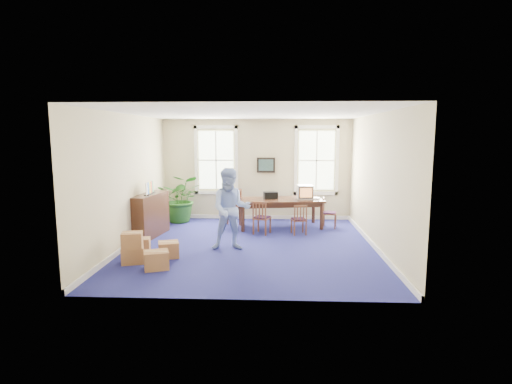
{
  "coord_description": "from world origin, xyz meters",
  "views": [
    {
      "loc": [
        0.56,
        -9.49,
        2.69
      ],
      "look_at": [
        0.1,
        0.6,
        1.25
      ],
      "focal_mm": 28.0,
      "sensor_mm": 36.0,
      "label": 1
    }
  ],
  "objects_px": {
    "chair_near_left": "(262,217)",
    "cardboard_boxes": "(142,246)",
    "crt_tv": "(305,192)",
    "potted_plant": "(181,198)",
    "man": "(231,209)",
    "credenza": "(150,214)",
    "conference_table": "(280,213)"
  },
  "relations": [
    {
      "from": "chair_near_left",
      "to": "cardboard_boxes",
      "type": "relative_size",
      "value": 0.76
    },
    {
      "from": "chair_near_left",
      "to": "cardboard_boxes",
      "type": "distance_m",
      "value": 3.59
    },
    {
      "from": "credenza",
      "to": "cardboard_boxes",
      "type": "relative_size",
      "value": 1.25
    },
    {
      "from": "chair_near_left",
      "to": "credenza",
      "type": "distance_m",
      "value": 3.02
    },
    {
      "from": "crt_tv",
      "to": "potted_plant",
      "type": "xyz_separation_m",
      "value": [
        -3.8,
        0.54,
        -0.3
      ]
    },
    {
      "from": "crt_tv",
      "to": "potted_plant",
      "type": "relative_size",
      "value": 0.33
    },
    {
      "from": "crt_tv",
      "to": "credenza",
      "type": "height_order",
      "value": "crt_tv"
    },
    {
      "from": "cardboard_boxes",
      "to": "potted_plant",
      "type": "bearing_deg",
      "value": 91.14
    },
    {
      "from": "conference_table",
      "to": "credenza",
      "type": "bearing_deg",
      "value": -169.35
    },
    {
      "from": "conference_table",
      "to": "potted_plant",
      "type": "relative_size",
      "value": 1.66
    },
    {
      "from": "crt_tv",
      "to": "chair_near_left",
      "type": "relative_size",
      "value": 0.53
    },
    {
      "from": "chair_near_left",
      "to": "cardboard_boxes",
      "type": "xyz_separation_m",
      "value": [
        -2.48,
        -2.58,
        -0.11
      ]
    },
    {
      "from": "conference_table",
      "to": "potted_plant",
      "type": "height_order",
      "value": "potted_plant"
    },
    {
      "from": "credenza",
      "to": "chair_near_left",
      "type": "bearing_deg",
      "value": 16.58
    },
    {
      "from": "chair_near_left",
      "to": "crt_tv",
      "type": "bearing_deg",
      "value": -124.42
    },
    {
      "from": "credenza",
      "to": "potted_plant",
      "type": "bearing_deg",
      "value": 85.96
    },
    {
      "from": "potted_plant",
      "to": "crt_tv",
      "type": "bearing_deg",
      "value": -8.05
    },
    {
      "from": "chair_near_left",
      "to": "credenza",
      "type": "height_order",
      "value": "credenza"
    },
    {
      "from": "chair_near_left",
      "to": "man",
      "type": "relative_size",
      "value": 0.48
    },
    {
      "from": "conference_table",
      "to": "chair_near_left",
      "type": "height_order",
      "value": "chair_near_left"
    },
    {
      "from": "potted_plant",
      "to": "cardboard_boxes",
      "type": "xyz_separation_m",
      "value": [
        0.08,
        -4.02,
        -0.39
      ]
    },
    {
      "from": "chair_near_left",
      "to": "man",
      "type": "height_order",
      "value": "man"
    },
    {
      "from": "man",
      "to": "credenza",
      "type": "distance_m",
      "value": 2.6
    },
    {
      "from": "conference_table",
      "to": "cardboard_boxes",
      "type": "bearing_deg",
      "value": -140.11
    },
    {
      "from": "credenza",
      "to": "potted_plant",
      "type": "distance_m",
      "value": 1.89
    },
    {
      "from": "conference_table",
      "to": "chair_near_left",
      "type": "relative_size",
      "value": 2.67
    },
    {
      "from": "crt_tv",
      "to": "potted_plant",
      "type": "bearing_deg",
      "value": 167.94
    },
    {
      "from": "cardboard_boxes",
      "to": "man",
      "type": "bearing_deg",
      "value": 29.91
    },
    {
      "from": "potted_plant",
      "to": "chair_near_left",
      "type": "bearing_deg",
      "value": -29.18
    },
    {
      "from": "chair_near_left",
      "to": "man",
      "type": "distance_m",
      "value": 1.77
    },
    {
      "from": "chair_near_left",
      "to": "cardboard_boxes",
      "type": "height_order",
      "value": "chair_near_left"
    },
    {
      "from": "potted_plant",
      "to": "cardboard_boxes",
      "type": "bearing_deg",
      "value": -88.86
    }
  ]
}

